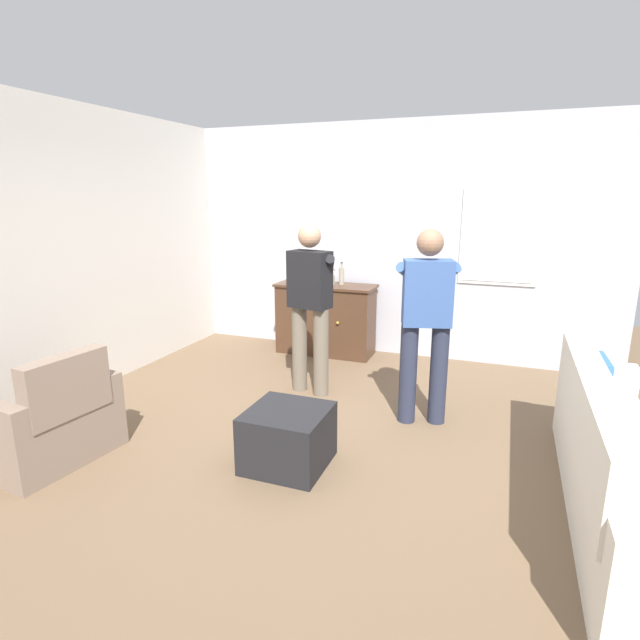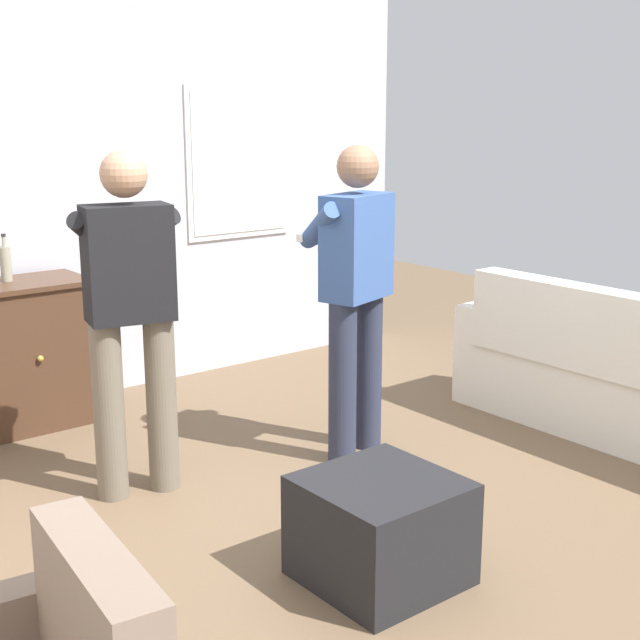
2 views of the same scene
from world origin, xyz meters
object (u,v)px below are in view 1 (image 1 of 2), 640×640
Objects in this scene: couch at (614,466)px; ottoman at (288,437)px; armchair at (52,424)px; person_standing_left at (311,301)px; bottle_liquor_amber at (332,276)px; person_standing_right at (426,318)px; bottle_wine_green at (342,276)px; sideboard_cabinet at (326,319)px.

couch is 2.12m from ottoman.
armchair is 0.56× the size of person_standing_left.
couch is 3.77m from bottle_liquor_amber.
couch is 8.22× the size of bottle_liquor_amber.
couch reaches higher than armchair.
bottle_liquor_amber is at bearing 131.57° from person_standing_right.
person_standing_right is (0.80, 1.09, 0.72)m from ottoman.
couch reaches higher than ottoman.
person_standing_right is at bearing -51.40° from bottle_wine_green.
armchair is 3.36m from sideboard_cabinet.
bottle_liquor_amber is 0.18× the size of person_standing_right.
person_standing_left reaches higher than armchair.
person_standing_right reaches higher than bottle_wine_green.
sideboard_cabinet is 4.10× the size of bottle_liquor_amber.
person_standing_left reaches higher than couch.
bottle_wine_green is at bearing 16.83° from sideboard_cabinet.
sideboard_cabinet is at bearing -163.17° from bottle_wine_green.
couch is at bearing 3.73° from ottoman.
sideboard_cabinet reaches higher than ottoman.
bottle_liquor_amber reaches higher than bottle_wine_green.
armchair is at bearing -124.19° from person_standing_left.
bottle_liquor_amber is 0.18× the size of person_standing_left.
bottle_wine_green is 1.33m from person_standing_left.
person_standing_left is (-0.37, 1.38, 0.72)m from ottoman.
armchair is 2.42m from person_standing_left.
bottle_liquor_amber reaches higher than couch.
bottle_liquor_amber is at bearing 102.75° from ottoman.
ottoman is (0.67, -2.64, -0.23)m from sideboard_cabinet.
person_standing_right is (1.47, -1.55, 0.50)m from sideboard_cabinet.
sideboard_cabinet is 1.39m from person_standing_left.
ottoman is at bearing -79.78° from bottle_wine_green.
sideboard_cabinet is (-2.78, 2.51, 0.10)m from couch.
sideboard_cabinet is at bearing 138.01° from couch.
armchair is 1.65× the size of ottoman.
person_standing_right is at bearing -46.58° from sideboard_cabinet.
sideboard_cabinet is 2.74m from ottoman.
bottle_liquor_amber is at bearing 136.99° from couch.
armchair is 0.56× the size of person_standing_right.
person_standing_right reaches higher than bottle_liquor_amber.
bottle_wine_green is 2.85m from ottoman.
bottle_wine_green reaches higher than armchair.
sideboard_cabinet is at bearing 103.51° from person_standing_left.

